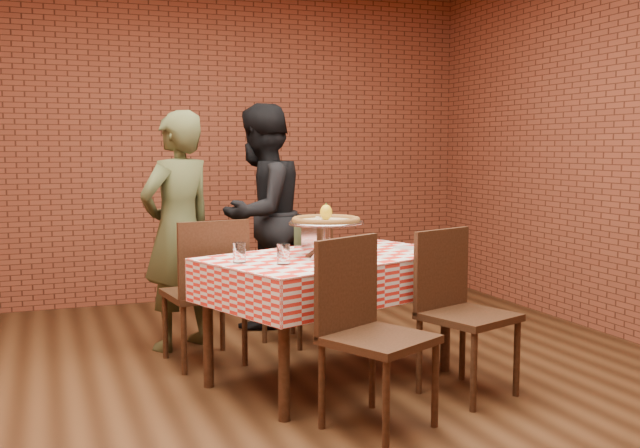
# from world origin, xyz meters

# --- Properties ---
(ground) EXTENTS (6.00, 6.00, 0.00)m
(ground) POSITION_xyz_m (0.00, 0.00, 0.00)
(ground) COLOR black
(ground) RESTS_ON ground
(back_wall) EXTENTS (5.50, 0.00, 5.50)m
(back_wall) POSITION_xyz_m (0.00, 3.00, 1.45)
(back_wall) COLOR brown
(back_wall) RESTS_ON ground
(table) EXTENTS (1.66, 1.32, 0.75)m
(table) POSITION_xyz_m (0.42, 0.39, 0.38)
(table) COLOR #402618
(table) RESTS_ON ground
(tablecloth) EXTENTS (1.71, 1.37, 0.25)m
(tablecloth) POSITION_xyz_m (0.42, 0.39, 0.63)
(tablecloth) COLOR red
(tablecloth) RESTS_ON table
(pizza_stand) EXTENTS (0.62, 0.62, 0.20)m
(pizza_stand) POSITION_xyz_m (0.37, 0.35, 0.86)
(pizza_stand) COLOR silver
(pizza_stand) RESTS_ON tablecloth
(pizza) EXTENTS (0.56, 0.56, 0.03)m
(pizza) POSITION_xyz_m (0.37, 0.35, 0.96)
(pizza) COLOR #CDBD8E
(pizza) RESTS_ON pizza_stand
(lemon) EXTENTS (0.10, 0.10, 0.09)m
(lemon) POSITION_xyz_m (0.37, 0.35, 1.02)
(lemon) COLOR yellow
(lemon) RESTS_ON pizza
(water_glass_left) EXTENTS (0.09, 0.09, 0.11)m
(water_glass_left) POSITION_xyz_m (0.04, 0.15, 0.81)
(water_glass_left) COLOR white
(water_glass_left) RESTS_ON tablecloth
(water_glass_right) EXTENTS (0.09, 0.09, 0.11)m
(water_glass_right) POSITION_xyz_m (-0.17, 0.28, 0.81)
(water_glass_right) COLOR white
(water_glass_right) RESTS_ON tablecloth
(side_plate) EXTENTS (0.19, 0.19, 0.01)m
(side_plate) POSITION_xyz_m (0.94, 0.46, 0.76)
(side_plate) COLOR white
(side_plate) RESTS_ON tablecloth
(sweetener_packet_a) EXTENTS (0.06, 0.06, 0.00)m
(sweetener_packet_a) POSITION_xyz_m (1.02, 0.46, 0.76)
(sweetener_packet_a) COLOR white
(sweetener_packet_a) RESTS_ON tablecloth
(sweetener_packet_b) EXTENTS (0.06, 0.05, 0.00)m
(sweetener_packet_b) POSITION_xyz_m (1.05, 0.48, 0.76)
(sweetener_packet_b) COLOR white
(sweetener_packet_b) RESTS_ON tablecloth
(condiment_caddy) EXTENTS (0.13, 0.11, 0.16)m
(condiment_caddy) POSITION_xyz_m (0.35, 0.66, 0.84)
(condiment_caddy) COLOR silver
(condiment_caddy) RESTS_ON tablecloth
(chair_near_left) EXTENTS (0.62, 0.62, 0.94)m
(chair_near_left) POSITION_xyz_m (0.35, -0.43, 0.47)
(chair_near_left) COLOR #402618
(chair_near_left) RESTS_ON ground
(chair_near_right) EXTENTS (0.57, 0.57, 0.93)m
(chair_near_right) POSITION_xyz_m (1.03, -0.16, 0.46)
(chair_near_right) COLOR #402618
(chair_near_right) RESTS_ON ground
(chair_far_left) EXTENTS (0.52, 0.52, 0.94)m
(chair_far_left) POSITION_xyz_m (-0.23, 1.00, 0.47)
(chair_far_left) COLOR #402618
(chair_far_left) RESTS_ON ground
(chair_far_right) EXTENTS (0.53, 0.53, 0.86)m
(chair_far_right) POSITION_xyz_m (0.49, 1.26, 0.43)
(chair_far_right) COLOR #402618
(chair_far_right) RESTS_ON ground
(diner_olive) EXTENTS (0.72, 0.64, 1.65)m
(diner_olive) POSITION_xyz_m (-0.31, 1.41, 0.82)
(diner_olive) COLOR #414728
(diner_olive) RESTS_ON ground
(diner_black) EXTENTS (1.06, 1.04, 1.73)m
(diner_black) POSITION_xyz_m (0.40, 1.84, 0.87)
(diner_black) COLOR black
(diner_black) RESTS_ON ground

